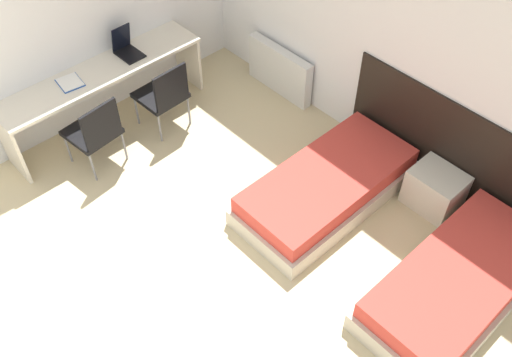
% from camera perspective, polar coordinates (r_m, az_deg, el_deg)
% --- Properties ---
extents(ground_plane, '(20.00, 20.00, 0.00)m').
position_cam_1_polar(ground_plane, '(5.16, -17.39, -15.60)').
color(ground_plane, beige).
extents(wall_back, '(5.82, 0.05, 2.70)m').
position_cam_1_polar(wall_back, '(5.76, 12.74, 13.90)').
color(wall_back, white).
rests_on(wall_back, ground_plane).
extents(wall_left, '(0.05, 4.69, 2.70)m').
position_cam_1_polar(wall_left, '(6.33, -17.17, 16.19)').
color(wall_left, white).
rests_on(wall_left, ground_plane).
extents(headboard_panel, '(2.52, 0.03, 1.07)m').
position_cam_1_polar(headboard_panel, '(5.84, 19.48, 2.26)').
color(headboard_panel, black).
rests_on(headboard_panel, ground_plane).
extents(bed_near_window, '(0.90, 1.90, 0.39)m').
position_cam_1_polar(bed_near_window, '(5.72, 7.11, -0.88)').
color(bed_near_window, beige).
rests_on(bed_near_window, ground_plane).
extents(bed_near_door, '(0.90, 1.90, 0.39)m').
position_cam_1_polar(bed_near_door, '(5.30, 19.48, -9.85)').
color(bed_near_door, beige).
rests_on(bed_near_door, ground_plane).
extents(nightstand, '(0.51, 0.41, 0.43)m').
position_cam_1_polar(nightstand, '(5.90, 17.46, -1.06)').
color(nightstand, beige).
rests_on(nightstand, ground_plane).
extents(radiator, '(0.95, 0.12, 0.59)m').
position_cam_1_polar(radiator, '(6.94, 2.38, 10.75)').
color(radiator, silver).
rests_on(radiator, ground_plane).
extents(desk, '(0.52, 2.33, 0.74)m').
position_cam_1_polar(desk, '(6.48, -15.09, 9.32)').
color(desk, beige).
rests_on(desk, ground_plane).
extents(chair_near_laptop, '(0.50, 0.50, 0.86)m').
position_cam_1_polar(chair_near_laptop, '(6.37, -9.22, 8.38)').
color(chair_near_laptop, black).
rests_on(chair_near_laptop, ground_plane).
extents(chair_near_notebook, '(0.53, 0.53, 0.86)m').
position_cam_1_polar(chair_near_notebook, '(6.07, -15.82, 4.65)').
color(chair_near_notebook, black).
rests_on(chair_near_notebook, ground_plane).
extents(laptop, '(0.32, 0.24, 0.32)m').
position_cam_1_polar(laptop, '(6.54, -12.80, 12.57)').
color(laptop, black).
rests_on(laptop, desk).
extents(open_notebook, '(0.30, 0.26, 0.02)m').
position_cam_1_polar(open_notebook, '(6.30, -18.10, 9.12)').
color(open_notebook, '#1E4793').
rests_on(open_notebook, desk).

